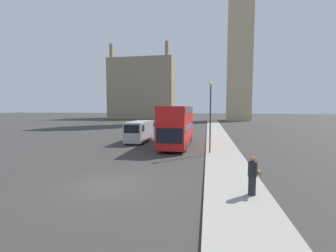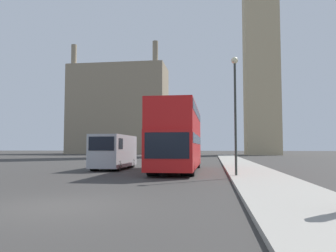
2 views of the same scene
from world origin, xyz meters
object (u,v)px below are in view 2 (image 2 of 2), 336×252
red_double_decker_bus (178,136)px  parked_sedan (162,155)px  clock_tower (260,6)px  white_van (114,151)px  street_lamp (235,98)px

red_double_decker_bus → parked_sedan: 18.71m
clock_tower → white_van: 60.44m
red_double_decker_bus → street_lamp: size_ratio=1.73×
red_double_decker_bus → street_lamp: street_lamp is taller
white_van → street_lamp: street_lamp is taller
red_double_decker_bus → parked_sedan: bearing=102.2°
white_van → parked_sedan: (0.89, 16.86, -0.65)m
clock_tower → street_lamp: clock_tower is taller
red_double_decker_bus → white_van: (-4.82, 1.35, -1.04)m
red_double_decker_bus → white_van: size_ratio=1.90×
clock_tower → red_double_decker_bus: (-12.74, -50.06, -30.14)m
white_van → parked_sedan: bearing=87.0°
street_lamp → red_double_decker_bus: bearing=128.1°
parked_sedan → white_van: bearing=-93.0°
parked_sedan → red_double_decker_bus: bearing=-77.8°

